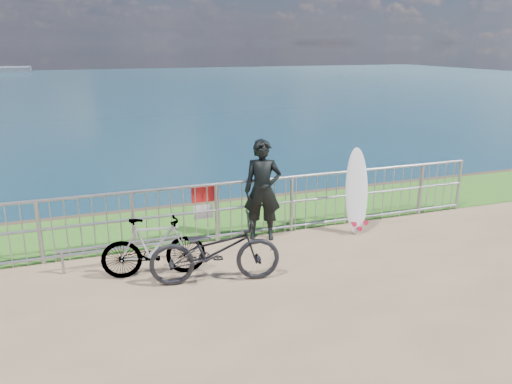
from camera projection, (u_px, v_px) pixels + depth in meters
name	position (u px, v px, depth m)	size (l,w,h in m)	color
grass_strip	(226.00, 218.00, 10.46)	(120.00, 120.00, 0.00)	#2E6D1E
railing	(243.00, 208.00, 9.31)	(10.06, 0.10, 1.13)	#95979D
surfer	(263.00, 190.00, 9.18)	(0.69, 0.45, 1.88)	black
surfboard	(357.00, 194.00, 9.53)	(0.52, 0.48, 1.66)	white
bicycle_near	(215.00, 250.00, 7.57)	(0.69, 1.99, 1.04)	black
bicycle_far	(154.00, 247.00, 7.78)	(0.46, 1.62, 0.97)	black
bike_rack	(120.00, 247.00, 8.16)	(1.99, 0.05, 0.41)	#95979D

